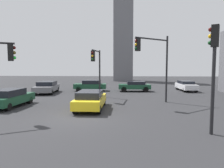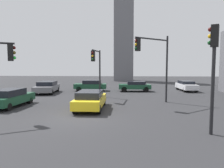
{
  "view_description": "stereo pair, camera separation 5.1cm",
  "coord_description": "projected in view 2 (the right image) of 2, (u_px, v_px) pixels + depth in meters",
  "views": [
    {
      "loc": [
        2.91,
        -12.49,
        3.21
      ],
      "look_at": [
        1.81,
        4.46,
        1.76
      ],
      "focal_mm": 33.45,
      "sensor_mm": 36.0,
      "label": 1
    },
    {
      "loc": [
        2.96,
        -12.49,
        3.21
      ],
      "look_at": [
        1.81,
        4.46,
        1.76
      ],
      "focal_mm": 33.45,
      "sensor_mm": 36.0,
      "label": 2
    }
  ],
  "objects": [
    {
      "name": "traffic_light_2",
      "position": [
        97.0,
        63.0,
        20.55
      ],
      "size": [
        0.56,
        2.87,
        4.86
      ],
      "rotation": [
        0.0,
        0.0,
        -1.69
      ],
      "color": "black",
      "rests_on": "ground_plane"
    },
    {
      "name": "car_6",
      "position": [
        47.0,
        87.0,
        24.96
      ],
      "size": [
        2.64,
        4.98,
        1.4
      ],
      "rotation": [
        0.0,
        0.0,
        -1.46
      ],
      "color": "slate",
      "rests_on": "ground_plane"
    },
    {
      "name": "traffic_light_3",
      "position": [
        154.0,
        56.0,
        17.38
      ],
      "size": [
        3.03,
        2.47,
        5.84
      ],
      "rotation": [
        0.0,
        0.0,
        -2.46
      ],
      "color": "black",
      "rests_on": "ground_plane"
    },
    {
      "name": "car_4",
      "position": [
        10.0,
        98.0,
        16.5
      ],
      "size": [
        2.08,
        4.59,
        1.42
      ],
      "rotation": [
        0.0,
        0.0,
        1.52
      ],
      "color": "#19472D",
      "rests_on": "ground_plane"
    },
    {
      "name": "car_7",
      "position": [
        90.0,
        99.0,
        15.58
      ],
      "size": [
        1.9,
        4.64,
        1.39
      ],
      "rotation": [
        0.0,
        0.0,
        1.57
      ],
      "color": "yellow",
      "rests_on": "ground_plane"
    },
    {
      "name": "car_3",
      "position": [
        186.0,
        86.0,
        27.18
      ],
      "size": [
        1.93,
        4.36,
        1.3
      ],
      "rotation": [
        0.0,
        0.0,
        -1.52
      ],
      "color": "silver",
      "rests_on": "ground_plane"
    },
    {
      "name": "car_1",
      "position": [
        91.0,
        85.0,
        27.16
      ],
      "size": [
        4.22,
        1.91,
        1.4
      ],
      "rotation": [
        0.0,
        0.0,
        3.19
      ],
      "color": "#19472D",
      "rests_on": "ground_plane"
    },
    {
      "name": "ground_plane",
      "position": [
        78.0,
        118.0,
        12.89
      ],
      "size": [
        109.45,
        109.45,
        0.0
      ],
      "primitive_type": "plane",
      "color": "#2D2D30"
    },
    {
      "name": "skyline_tower",
      "position": [
        124.0,
        30.0,
        45.59
      ],
      "size": [
        4.15,
        4.15,
        22.04
      ],
      "primitive_type": "cube",
      "color": "slate",
      "rests_on": "ground_plane"
    },
    {
      "name": "car_2",
      "position": [
        135.0,
        86.0,
        26.7
      ],
      "size": [
        4.1,
        1.96,
        1.29
      ],
      "rotation": [
        0.0,
        0.0,
        3.19
      ],
      "color": "#19472D",
      "rests_on": "ground_plane"
    },
    {
      "name": "traffic_light_1",
      "position": [
        213.0,
        59.0,
        9.57
      ],
      "size": [
        0.49,
        0.43,
        5.09
      ],
      "rotation": [
        0.0,
        0.0,
        2.65
      ],
      "color": "black",
      "rests_on": "ground_plane"
    }
  ]
}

